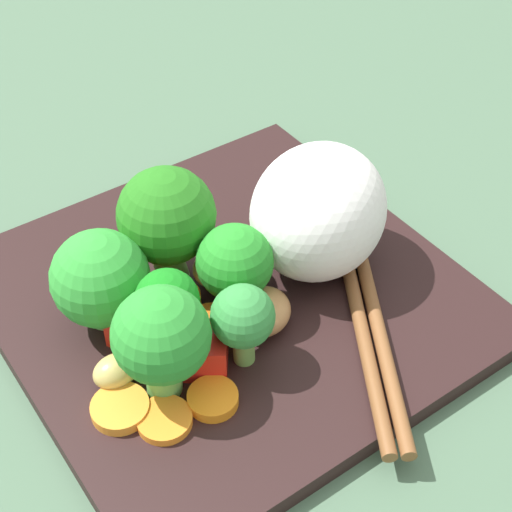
{
  "coord_description": "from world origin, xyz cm",
  "views": [
    {
      "loc": [
        -17.63,
        -27.72,
        34.55
      ],
      "look_at": [
        1.8,
        -0.16,
        3.23
      ],
      "focal_mm": 54.75,
      "sensor_mm": 36.0,
      "label": 1
    }
  ],
  "objects_px": {
    "broccoli_floret_3": "(161,338)",
    "square_plate": "(230,298)",
    "chopstick_pair": "(363,298)",
    "rice_mound": "(318,212)",
    "carrot_slice_0": "(174,301)"
  },
  "relations": [
    {
      "from": "square_plate",
      "to": "broccoli_floret_3",
      "type": "bearing_deg",
      "value": -148.74
    },
    {
      "from": "rice_mound",
      "to": "broccoli_floret_3",
      "type": "relative_size",
      "value": 1.31
    },
    {
      "from": "chopstick_pair",
      "to": "square_plate",
      "type": "bearing_deg",
      "value": 79.2
    },
    {
      "from": "rice_mound",
      "to": "chopstick_pair",
      "type": "height_order",
      "value": "rice_mound"
    },
    {
      "from": "square_plate",
      "to": "chopstick_pair",
      "type": "xyz_separation_m",
      "value": [
        0.06,
        -0.05,
        0.01
      ]
    },
    {
      "from": "square_plate",
      "to": "chopstick_pair",
      "type": "bearing_deg",
      "value": -42.22
    },
    {
      "from": "square_plate",
      "to": "chopstick_pair",
      "type": "relative_size",
      "value": 1.33
    },
    {
      "from": "rice_mound",
      "to": "square_plate",
      "type": "bearing_deg",
      "value": 170.86
    },
    {
      "from": "square_plate",
      "to": "chopstick_pair",
      "type": "distance_m",
      "value": 0.08
    },
    {
      "from": "broccoli_floret_3",
      "to": "carrot_slice_0",
      "type": "height_order",
      "value": "broccoli_floret_3"
    },
    {
      "from": "square_plate",
      "to": "carrot_slice_0",
      "type": "bearing_deg",
      "value": 165.14
    },
    {
      "from": "broccoli_floret_3",
      "to": "square_plate",
      "type": "bearing_deg",
      "value": 31.26
    },
    {
      "from": "chopstick_pair",
      "to": "broccoli_floret_3",
      "type": "bearing_deg",
      "value": 115.83
    },
    {
      "from": "carrot_slice_0",
      "to": "square_plate",
      "type": "bearing_deg",
      "value": -14.86
    },
    {
      "from": "broccoli_floret_3",
      "to": "chopstick_pair",
      "type": "distance_m",
      "value": 0.13
    }
  ]
}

